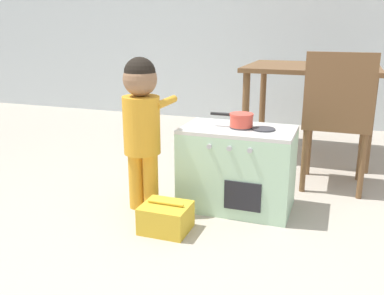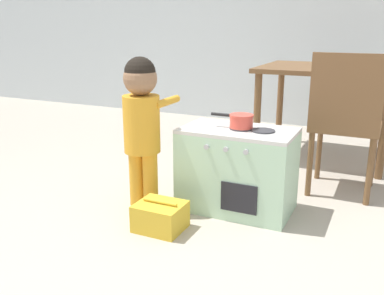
% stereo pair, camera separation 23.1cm
% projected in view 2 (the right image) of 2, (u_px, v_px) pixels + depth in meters
% --- Properties ---
extents(ground_plane, '(16.00, 16.00, 0.00)m').
position_uv_depth(ground_plane, '(158.00, 282.00, 1.83)').
color(ground_plane, '#B2A899').
extents(play_kitchen, '(0.64, 0.39, 0.50)m').
position_uv_depth(play_kitchen, '(237.00, 170.00, 2.49)').
color(play_kitchen, '#B2DBB7').
rests_on(play_kitchen, ground_plane).
extents(toy_pot, '(0.25, 0.14, 0.08)m').
position_uv_depth(toy_pot, '(241.00, 120.00, 2.40)').
color(toy_pot, '#E04C3D').
rests_on(toy_pot, play_kitchen).
extents(child_figure, '(0.23, 0.36, 0.89)m').
position_uv_depth(child_figure, '(142.00, 115.00, 2.43)').
color(child_figure, gold).
rests_on(child_figure, ground_plane).
extents(toy_basket, '(0.25, 0.22, 0.16)m').
position_uv_depth(toy_basket, '(160.00, 216.00, 2.28)').
color(toy_basket, gold).
rests_on(toy_basket, ground_plane).
extents(dining_table, '(1.03, 0.84, 0.74)m').
position_uv_depth(dining_table, '(328.00, 80.00, 3.38)').
color(dining_table, brown).
rests_on(dining_table, ground_plane).
extents(dining_chair_near, '(0.41, 0.41, 0.90)m').
position_uv_depth(dining_chair_near, '(345.00, 121.00, 2.63)').
color(dining_chair_near, brown).
rests_on(dining_chair_near, ground_plane).
extents(cup_on_table, '(0.09, 0.09, 0.08)m').
position_uv_depth(cup_on_table, '(360.00, 65.00, 3.08)').
color(cup_on_table, white).
rests_on(cup_on_table, dining_table).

